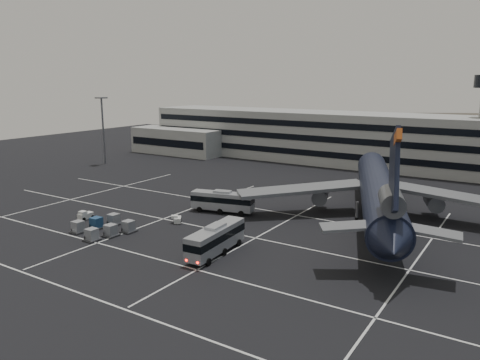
# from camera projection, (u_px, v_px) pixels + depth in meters

# --- Properties ---
(ground) EXTENTS (260.00, 260.00, 0.00)m
(ground) POSITION_uv_depth(u_px,v_px,m) (175.00, 231.00, 71.89)
(ground) COLOR black
(ground) RESTS_ON ground
(lane_markings) EXTENTS (90.00, 55.62, 0.01)m
(lane_markings) POSITION_uv_depth(u_px,v_px,m) (183.00, 231.00, 71.99)
(lane_markings) COLOR silver
(lane_markings) RESTS_ON ground
(terminal) EXTENTS (125.00, 26.00, 24.00)m
(terminal) POSITION_uv_depth(u_px,v_px,m) (332.00, 138.00, 130.59)
(terminal) COLOR gray
(terminal) RESTS_ON ground
(hills) EXTENTS (352.00, 180.00, 44.00)m
(hills) POSITION_uv_depth(u_px,v_px,m) (460.00, 161.00, 204.94)
(hills) COLOR #38332B
(hills) RESTS_ON ground
(lightpole_left) EXTENTS (2.40, 2.40, 18.28)m
(lightpole_left) POSITION_uv_depth(u_px,v_px,m) (103.00, 121.00, 127.23)
(lightpole_left) COLOR slate
(lightpole_left) RESTS_ON ground
(trijet_main) EXTENTS (44.70, 55.90, 18.08)m
(trijet_main) POSITION_uv_depth(u_px,v_px,m) (378.00, 191.00, 75.28)
(trijet_main) COLOR black
(trijet_main) RESTS_ON ground
(bus_near) EXTENTS (3.61, 11.66, 4.06)m
(bus_near) POSITION_uv_depth(u_px,v_px,m) (216.00, 238.00, 62.19)
(bus_near) COLOR #95989D
(bus_near) RESTS_ON ground
(bus_far) EXTENTS (11.43, 5.08, 3.93)m
(bus_far) POSITION_uv_depth(u_px,v_px,m) (222.00, 200.00, 81.84)
(bus_far) COLOR #95989D
(bus_far) RESTS_ON ground
(tug_a) EXTENTS (1.51, 2.44, 1.53)m
(tug_a) POSITION_uv_depth(u_px,v_px,m) (85.00, 215.00, 77.97)
(tug_a) COLOR silver
(tug_a) RESTS_ON ground
(tug_b) EXTENTS (2.19, 2.32, 1.29)m
(tug_b) POSITION_uv_depth(u_px,v_px,m) (178.00, 219.00, 76.09)
(tug_b) COLOR silver
(tug_b) RESTS_ON ground
(uld_cluster) EXTENTS (8.72, 9.59, 1.81)m
(uld_cluster) POSITION_uv_depth(u_px,v_px,m) (103.00, 227.00, 71.29)
(uld_cluster) COLOR #2D2D30
(uld_cluster) RESTS_ON ground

